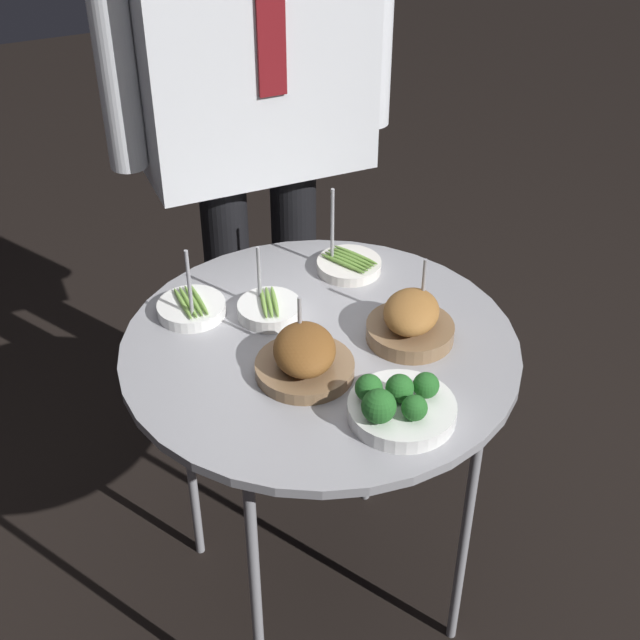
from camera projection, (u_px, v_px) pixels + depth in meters
name	position (u px, v px, depth m)	size (l,w,h in m)	color
ground_plane	(320.00, 590.00, 1.98)	(8.00, 8.00, 0.00)	black
serving_cart	(320.00, 363.00, 1.60)	(0.71, 0.71, 0.69)	#939399
bowl_roast_mid_right	(305.00, 357.00, 1.48)	(0.17, 0.17, 0.12)	brown
bowl_asparagus_front_right	(349.00, 264.00, 1.76)	(0.13, 0.13, 0.17)	silver
bowl_roast_center	(411.00, 322.00, 1.56)	(0.16, 0.16, 0.14)	brown
bowl_asparagus_front_center	(269.00, 309.00, 1.63)	(0.12, 0.12, 0.13)	white
bowl_asparagus_back_right	(191.00, 308.00, 1.64)	(0.13, 0.13, 0.16)	white
bowl_broccoli_far_rim	(398.00, 405.00, 1.40)	(0.17, 0.17, 0.08)	white
waiter_figure	(252.00, 59.00, 1.74)	(0.61, 0.23, 1.64)	black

